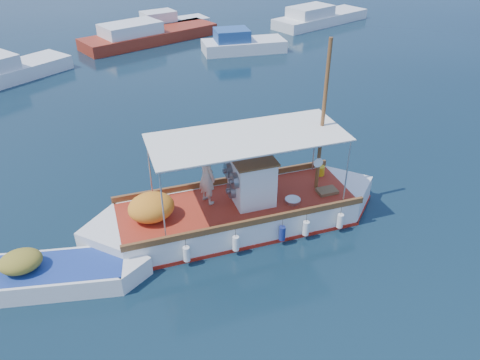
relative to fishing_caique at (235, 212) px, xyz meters
name	(u,v)px	position (x,y,z in m)	size (l,w,h in m)	color
ground	(257,224)	(0.70, -0.21, -0.55)	(160.00, 160.00, 0.00)	black
fishing_caique	(235,212)	(0.00, 0.00, 0.00)	(10.14, 3.28, 6.20)	white
dinghy	(50,276)	(-5.85, -0.55, -0.26)	(5.44, 2.52, 1.37)	white
bg_boat_nw	(5,73)	(-7.27, 18.18, -0.06)	(7.34, 5.74, 1.80)	silver
bg_boat_n	(146,36)	(2.19, 23.16, -0.06)	(10.63, 5.73, 1.80)	maroon
bg_boat_ne	(241,45)	(7.76, 18.35, -0.06)	(5.90, 2.97, 1.80)	silver
bg_boat_e	(319,18)	(16.78, 23.27, -0.06)	(9.45, 5.22, 1.80)	silver
bg_boat_far_n	(168,25)	(4.52, 25.91, -0.06)	(6.49, 3.09, 1.80)	silver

